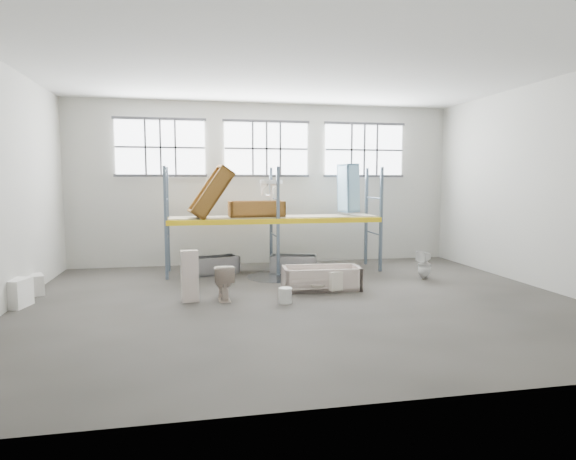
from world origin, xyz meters
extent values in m
cube|color=#4D4842|center=(0.00, 0.00, -0.05)|extent=(12.00, 10.00, 0.10)
cube|color=silver|center=(0.00, 0.00, 5.05)|extent=(12.00, 10.00, 0.10)
cube|color=#B3B1A5|center=(0.00, 5.05, 2.50)|extent=(12.00, 0.10, 5.00)
cube|color=#A3A298|center=(0.00, -5.05, 2.50)|extent=(12.00, 0.10, 5.00)
cube|color=#B8B6A9|center=(6.05, 0.00, 2.50)|extent=(0.10, 10.00, 5.00)
cube|color=white|center=(-3.20, 4.94, 3.60)|extent=(2.60, 0.04, 1.60)
cube|color=white|center=(0.00, 4.94, 3.60)|extent=(2.60, 0.04, 1.60)
cube|color=white|center=(3.20, 4.94, 3.60)|extent=(2.60, 0.04, 1.60)
cube|color=slate|center=(-3.00, 2.90, 1.50)|extent=(0.08, 0.08, 3.00)
cube|color=slate|center=(-3.00, 4.10, 1.50)|extent=(0.08, 0.08, 3.00)
cube|color=slate|center=(0.00, 2.90, 1.50)|extent=(0.08, 0.08, 3.00)
cube|color=slate|center=(0.00, 4.10, 1.50)|extent=(0.08, 0.08, 3.00)
cube|color=slate|center=(3.00, 2.90, 1.50)|extent=(0.08, 0.08, 3.00)
cube|color=slate|center=(3.00, 4.10, 1.50)|extent=(0.08, 0.08, 3.00)
cube|color=yellow|center=(0.00, 2.90, 1.50)|extent=(6.00, 0.10, 0.14)
cube|color=yellow|center=(0.00, 4.10, 1.50)|extent=(6.00, 0.10, 0.14)
cube|color=gray|center=(0.00, 3.50, 1.58)|extent=(5.90, 1.10, 0.03)
cylinder|color=black|center=(0.00, 2.70, 0.00)|extent=(1.80, 1.80, 0.00)
cube|color=beige|center=(1.00, 0.60, 0.28)|extent=(0.51, 0.37, 0.44)
imported|color=beige|center=(0.52, 0.60, 0.16)|extent=(0.49, 0.49, 0.14)
imported|color=beige|center=(-1.67, 0.40, 0.40)|extent=(0.46, 0.79, 0.79)
cube|color=beige|center=(-2.39, 0.37, 0.56)|extent=(0.39, 0.28, 1.12)
imported|color=white|center=(3.74, 1.64, 0.38)|extent=(0.45, 0.45, 0.76)
imported|color=silver|center=(-0.11, 3.37, 2.09)|extent=(0.81, 0.74, 0.59)
cylinder|color=beige|center=(-0.40, -0.17, 0.17)|extent=(0.35, 0.35, 0.33)
cube|color=white|center=(-6.06, 0.64, 0.29)|extent=(0.80, 0.73, 0.59)
cube|color=silver|center=(-5.99, 1.69, 0.23)|extent=(0.72, 0.72, 0.46)
camera|label=1|loc=(-2.32, -10.16, 2.62)|focal=30.25mm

